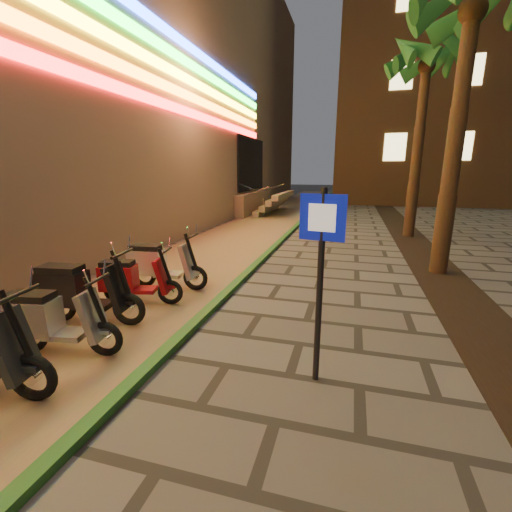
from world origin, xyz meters
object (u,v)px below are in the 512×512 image
(scooter_8, at_px, (131,280))
(scooter_7, at_px, (79,291))
(pedestrian_sign, at_px, (321,261))
(scooter_9, at_px, (158,264))
(scooter_6, at_px, (50,320))

(scooter_8, bearing_deg, scooter_7, -121.32)
(pedestrian_sign, height_order, scooter_8, pedestrian_sign)
(pedestrian_sign, bearing_deg, scooter_8, 166.58)
(scooter_9, bearing_deg, scooter_7, -104.72)
(scooter_6, height_order, scooter_8, scooter_6)
(pedestrian_sign, xyz_separation_m, scooter_9, (-3.60, 2.46, -0.96))
(scooter_6, distance_m, scooter_9, 2.82)
(scooter_6, distance_m, scooter_7, 0.99)
(scooter_9, bearing_deg, scooter_6, -94.20)
(pedestrian_sign, bearing_deg, scooter_7, -178.90)
(scooter_7, distance_m, scooter_9, 1.92)
(scooter_6, height_order, scooter_9, scooter_9)
(pedestrian_sign, distance_m, scooter_6, 3.72)
(pedestrian_sign, relative_size, scooter_8, 1.48)
(pedestrian_sign, bearing_deg, scooter_6, -164.98)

